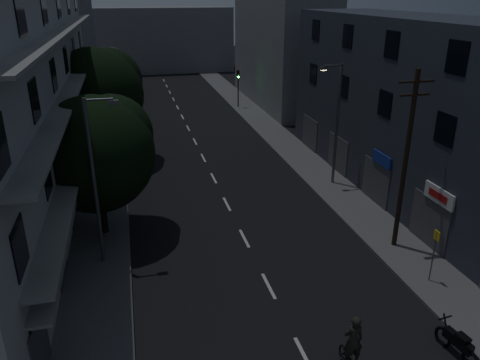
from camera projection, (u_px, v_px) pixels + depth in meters
name	position (u px, v px, depth m)	size (l,w,h in m)	color
ground	(202.00, 156.00, 37.75)	(160.00, 160.00, 0.00)	black
sidewalk_left	(106.00, 162.00, 36.09)	(3.00, 90.00, 0.15)	#565659
sidewalk_right	(290.00, 148.00, 39.35)	(3.00, 90.00, 0.15)	#565659
lane_markings	(191.00, 134.00, 43.38)	(0.15, 60.50, 0.01)	beige
building_left	(8.00, 94.00, 26.21)	(7.00, 36.00, 14.00)	#AFAEAA
building_right	(424.00, 113.00, 28.38)	(6.19, 28.00, 11.00)	#2C313C
building_far_left	(62.00, 33.00, 52.86)	(6.00, 20.00, 16.00)	slate
building_far_right	(280.00, 47.00, 53.24)	(6.00, 20.00, 13.00)	slate
building_far_end	(157.00, 40.00, 76.43)	(24.00, 8.00, 10.00)	slate
tree_near	(96.00, 149.00, 23.87)	(6.07, 6.07, 7.49)	black
tree_mid	(97.00, 92.00, 34.33)	(6.96, 6.96, 8.56)	black
tree_far	(104.00, 86.00, 43.69)	(5.13, 5.13, 6.34)	black
traffic_signal_far_right	(238.00, 81.00, 51.99)	(0.28, 0.37, 4.10)	black
traffic_signal_far_left	(114.00, 87.00, 48.57)	(0.28, 0.37, 4.10)	black
street_lamp_left_near	(96.00, 176.00, 21.14)	(1.51, 0.25, 8.00)	slate
street_lamp_right	(336.00, 119.00, 30.45)	(1.51, 0.25, 8.00)	#56585E
street_lamp_left_far	(106.00, 91.00, 39.26)	(1.51, 0.25, 8.00)	#55585C
utility_pole	(406.00, 159.00, 22.48)	(1.80, 0.24, 9.00)	black
bus_stop_sign	(435.00, 247.00, 20.59)	(0.06, 0.35, 2.52)	#595B60
motorcycle	(457.00, 344.00, 16.83)	(0.62, 2.12, 1.36)	black
cyclist	(351.00, 355.00, 15.93)	(0.77, 1.94, 2.42)	black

